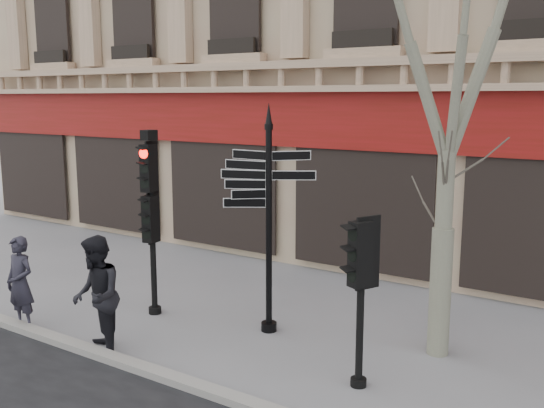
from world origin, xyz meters
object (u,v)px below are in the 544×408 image
at_px(traffic_signal_main, 151,200).
at_px(pedestrian_a, 20,283).
at_px(traffic_signal_secondary, 361,272).
at_px(pedestrian_b, 96,296).
at_px(fingerpost, 269,181).

xyz_separation_m(traffic_signal_main, pedestrian_a, (-1.45, -1.86, -1.38)).
height_order(traffic_signal_secondary, pedestrian_a, traffic_signal_secondary).
xyz_separation_m(traffic_signal_secondary, pedestrian_a, (-6.01, -1.30, -0.85)).
distance_m(traffic_signal_main, pedestrian_b, 2.31).
relative_size(traffic_signal_main, pedestrian_a, 2.08).
bearing_deg(fingerpost, traffic_signal_main, 168.96).
distance_m(traffic_signal_secondary, pedestrian_a, 6.21).
distance_m(traffic_signal_secondary, pedestrian_b, 4.27).
height_order(fingerpost, traffic_signal_secondary, fingerpost).
distance_m(traffic_signal_main, pedestrian_a, 2.73).
bearing_deg(pedestrian_a, traffic_signal_main, 50.43).
xyz_separation_m(fingerpost, traffic_signal_main, (-2.33, -0.47, -0.48)).
xyz_separation_m(traffic_signal_main, pedestrian_b, (0.57, -1.86, -1.25)).
relative_size(traffic_signal_secondary, pedestrian_a, 1.44).
distance_m(fingerpost, pedestrian_a, 4.81).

